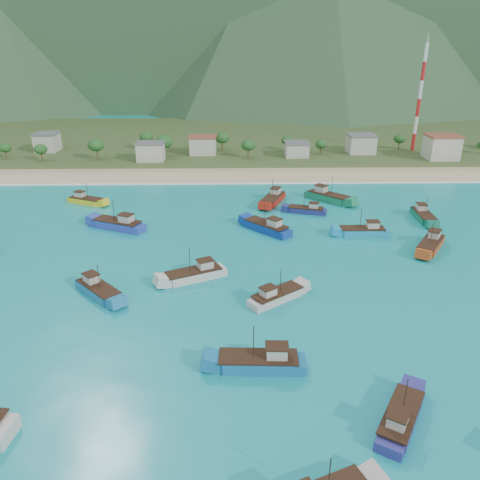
{
  "coord_description": "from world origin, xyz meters",
  "views": [
    {
      "loc": [
        2.38,
        -66.1,
        37.98
      ],
      "look_at": [
        4.14,
        18.0,
        3.0
      ],
      "focal_mm": 35.0,
      "sensor_mm": 36.0,
      "label": 1
    }
  ],
  "objects_px": {
    "boat_22": "(423,216)",
    "boat_29": "(195,275)",
    "boat_11": "(328,197)",
    "boat_4": "(260,363)",
    "boat_12": "(400,420)",
    "boat_1": "(98,291)",
    "boat_5": "(119,225)",
    "boat_7": "(431,245)",
    "boat_0": "(86,201)",
    "boat_3": "(273,200)",
    "radio_tower": "(419,99)",
    "boat_20": "(267,228)",
    "boat_16": "(363,232)",
    "boat_15": "(306,210)",
    "boat_2": "(277,297)"
  },
  "relations": [
    {
      "from": "boat_16",
      "to": "boat_1",
      "type": "bearing_deg",
      "value": 116.84
    },
    {
      "from": "boat_16",
      "to": "boat_5",
      "type": "bearing_deg",
      "value": 85.07
    },
    {
      "from": "boat_11",
      "to": "boat_29",
      "type": "bearing_deg",
      "value": 9.19
    },
    {
      "from": "radio_tower",
      "to": "boat_20",
      "type": "height_order",
      "value": "radio_tower"
    },
    {
      "from": "radio_tower",
      "to": "boat_0",
      "type": "bearing_deg",
      "value": -151.77
    },
    {
      "from": "boat_11",
      "to": "boat_29",
      "type": "xyz_separation_m",
      "value": [
        -32.12,
        -44.37,
        -0.17
      ]
    },
    {
      "from": "boat_1",
      "to": "boat_5",
      "type": "xyz_separation_m",
      "value": [
        -3.23,
        30.2,
        0.2
      ]
    },
    {
      "from": "radio_tower",
      "to": "boat_0",
      "type": "height_order",
      "value": "radio_tower"
    },
    {
      "from": "boat_12",
      "to": "boat_29",
      "type": "height_order",
      "value": "boat_29"
    },
    {
      "from": "boat_2",
      "to": "boat_15",
      "type": "xyz_separation_m",
      "value": [
        11.36,
        42.62,
        -0.06
      ]
    },
    {
      "from": "boat_12",
      "to": "boat_1",
      "type": "bearing_deg",
      "value": 176.14
    },
    {
      "from": "boat_5",
      "to": "boat_12",
      "type": "xyz_separation_m",
      "value": [
        43.32,
        -59.73,
        -0.24
      ]
    },
    {
      "from": "boat_16",
      "to": "boat_20",
      "type": "bearing_deg",
      "value": 83.03
    },
    {
      "from": "boat_0",
      "to": "boat_3",
      "type": "bearing_deg",
      "value": 114.86
    },
    {
      "from": "boat_3",
      "to": "boat_11",
      "type": "height_order",
      "value": "boat_11"
    },
    {
      "from": "boat_3",
      "to": "boat_11",
      "type": "distance_m",
      "value": 14.73
    },
    {
      "from": "boat_12",
      "to": "boat_15",
      "type": "xyz_separation_m",
      "value": [
        0.48,
        69.63,
        -0.08
      ]
    },
    {
      "from": "boat_1",
      "to": "boat_7",
      "type": "relative_size",
      "value": 0.89
    },
    {
      "from": "boat_5",
      "to": "boat_11",
      "type": "xyz_separation_m",
      "value": [
        50.91,
        19.47,
        0.02
      ]
    },
    {
      "from": "boat_11",
      "to": "boat_4",
      "type": "bearing_deg",
      "value": 27.36
    },
    {
      "from": "radio_tower",
      "to": "boat_2",
      "type": "distance_m",
      "value": 126.01
    },
    {
      "from": "boat_7",
      "to": "boat_11",
      "type": "relative_size",
      "value": 0.95
    },
    {
      "from": "boat_29",
      "to": "boat_11",
      "type": "bearing_deg",
      "value": -61.02
    },
    {
      "from": "boat_2",
      "to": "boat_16",
      "type": "distance_m",
      "value": 35.09
    },
    {
      "from": "boat_0",
      "to": "boat_5",
      "type": "distance_m",
      "value": 22.38
    },
    {
      "from": "boat_12",
      "to": "boat_22",
      "type": "distance_m",
      "value": 69.97
    },
    {
      "from": "boat_4",
      "to": "boat_15",
      "type": "xyz_separation_m",
      "value": [
        15.06,
        59.73,
        -0.2
      ]
    },
    {
      "from": "boat_20",
      "to": "boat_11",
      "type": "bearing_deg",
      "value": 7.72
    },
    {
      "from": "boat_0",
      "to": "boat_11",
      "type": "bearing_deg",
      "value": 116.27
    },
    {
      "from": "boat_20",
      "to": "boat_12",
      "type": "bearing_deg",
      "value": -123.03
    },
    {
      "from": "boat_3",
      "to": "boat_4",
      "type": "relative_size",
      "value": 1.06
    },
    {
      "from": "boat_3",
      "to": "boat_22",
      "type": "height_order",
      "value": "boat_3"
    },
    {
      "from": "radio_tower",
      "to": "boat_11",
      "type": "xyz_separation_m",
      "value": [
        -42.82,
        -56.14,
        -19.39
      ]
    },
    {
      "from": "boat_1",
      "to": "boat_7",
      "type": "xyz_separation_m",
      "value": [
        62.35,
        17.68,
        0.06
      ]
    },
    {
      "from": "boat_1",
      "to": "boat_12",
      "type": "distance_m",
      "value": 49.79
    },
    {
      "from": "boat_2",
      "to": "boat_7",
      "type": "height_order",
      "value": "boat_7"
    },
    {
      "from": "boat_0",
      "to": "boat_11",
      "type": "xyz_separation_m",
      "value": [
        63.4,
        0.89,
        0.26
      ]
    },
    {
      "from": "radio_tower",
      "to": "boat_20",
      "type": "xyz_separation_m",
      "value": [
        -60.57,
        -77.89,
        -19.47
      ]
    },
    {
      "from": "boat_5",
      "to": "boat_22",
      "type": "xyz_separation_m",
      "value": [
        70.69,
        4.67,
        -0.18
      ]
    },
    {
      "from": "boat_0",
      "to": "boat_3",
      "type": "height_order",
      "value": "boat_3"
    },
    {
      "from": "boat_29",
      "to": "boat_16",
      "type": "bearing_deg",
      "value": -85.42
    },
    {
      "from": "boat_16",
      "to": "radio_tower",
      "type": "bearing_deg",
      "value": -26.07
    },
    {
      "from": "radio_tower",
      "to": "boat_15",
      "type": "height_order",
      "value": "radio_tower"
    },
    {
      "from": "boat_1",
      "to": "boat_12",
      "type": "bearing_deg",
      "value": 100.19
    },
    {
      "from": "boat_22",
      "to": "boat_29",
      "type": "bearing_deg",
      "value": 32.5
    },
    {
      "from": "boat_15",
      "to": "boat_16",
      "type": "xyz_separation_m",
      "value": [
        10.04,
        -14.81,
        0.13
      ]
    },
    {
      "from": "boat_1",
      "to": "boat_3",
      "type": "bearing_deg",
      "value": -167.82
    },
    {
      "from": "boat_1",
      "to": "boat_29",
      "type": "height_order",
      "value": "boat_29"
    },
    {
      "from": "boat_22",
      "to": "boat_12",
      "type": "bearing_deg",
      "value": 69.8
    },
    {
      "from": "boat_5",
      "to": "boat_7",
      "type": "height_order",
      "value": "boat_5"
    }
  ]
}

